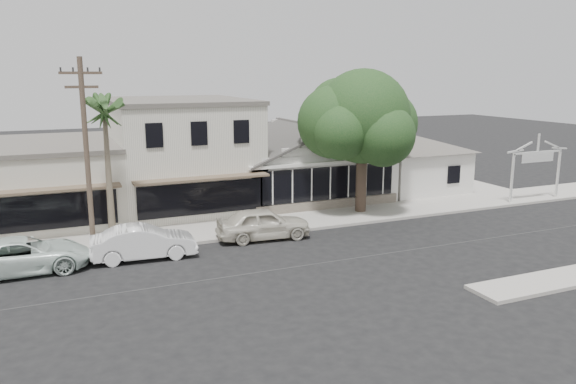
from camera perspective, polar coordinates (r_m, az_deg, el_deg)
name	(u,v)px	position (r m, az deg, el deg)	size (l,w,h in m)	color
ground	(317,264)	(25.13, 3.00, -7.29)	(140.00, 140.00, 0.00)	black
sidewalk_north	(113,242)	(29.28, -17.38, -4.87)	(90.00, 3.50, 0.15)	#9E9991
corner_shop	(302,160)	(37.56, 1.45, 3.30)	(10.40, 8.60, 5.10)	silver
side_cottage	(412,170)	(41.03, 12.49, 2.18)	(6.00, 6.00, 3.00)	silver
arch_sign	(537,154)	(39.63, 24.01, 3.52)	(4.12, 0.12, 3.95)	white
row_building_near	(180,155)	(35.90, -10.94, 3.70)	(8.00, 10.00, 6.50)	silver
row_building_midnear	(24,184)	(35.31, -25.26, 0.73)	(10.00, 10.00, 4.20)	beige
utility_pole	(87,153)	(26.71, -19.78, 3.75)	(1.80, 0.24, 9.00)	brown
car_0	(263,223)	(28.55, -2.52, -3.21)	(1.91, 4.75, 1.62)	beige
car_1	(144,242)	(26.37, -14.46, -4.97)	(1.63, 4.68, 1.54)	white
car_2	(22,255)	(26.32, -25.37, -5.84)	(2.51, 5.45, 1.52)	silver
shade_tree	(360,119)	(33.42, 7.29, 7.35)	(7.73, 6.99, 8.57)	#49382C
palm_east	(104,110)	(27.90, -18.16, 7.88)	(2.81, 2.81, 7.70)	#726651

